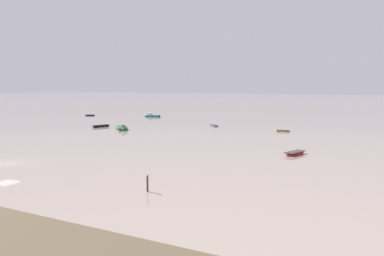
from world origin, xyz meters
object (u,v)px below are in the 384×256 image
object	(u,v)px
rowboat_moored_0	(295,153)
rowboat_moored_3	(90,115)
rowboat_moored_2	(101,126)
motorboat_moored_2	(151,116)
motorboat_moored_0	(122,129)
mooring_post_near	(147,184)
rowboat_moored_4	(283,131)
rowboat_moored_1	(214,126)

from	to	relation	value
rowboat_moored_0	rowboat_moored_3	xyz separation A→B (m)	(-74.90, 39.65, -0.04)
rowboat_moored_2	rowboat_moored_3	distance (m)	35.36
rowboat_moored_2	motorboat_moored_2	xyz separation A→B (m)	(-5.42, 29.73, 0.10)
motorboat_moored_0	rowboat_moored_2	distance (m)	8.58
rowboat_moored_2	mooring_post_near	distance (m)	57.73
rowboat_moored_0	rowboat_moored_4	world-z (taller)	rowboat_moored_0
rowboat_moored_0	rowboat_moored_3	world-z (taller)	rowboat_moored_0
rowboat_moored_3	rowboat_moored_4	bearing A→B (deg)	-36.87
rowboat_moored_1	rowboat_moored_4	size ratio (longest dim) A/B	1.00
rowboat_moored_2	rowboat_moored_4	distance (m)	42.59
rowboat_moored_1	rowboat_moored_2	bearing A→B (deg)	63.69
rowboat_moored_1	mooring_post_near	size ratio (longest dim) A/B	1.76
rowboat_moored_0	mooring_post_near	xyz separation A→B (m)	(-8.36, -25.45, 0.58)
rowboat_moored_3	motorboat_moored_0	bearing A→B (deg)	-63.78
motorboat_moored_2	mooring_post_near	distance (m)	84.34
rowboat_moored_1	motorboat_moored_2	world-z (taller)	motorboat_moored_2
rowboat_moored_1	rowboat_moored_2	distance (m)	27.40
motorboat_moored_0	rowboat_moored_3	distance (m)	43.17
motorboat_moored_2	motorboat_moored_0	bearing A→B (deg)	97.32
motorboat_moored_2	rowboat_moored_0	bearing A→B (deg)	124.83
rowboat_moored_4	motorboat_moored_0	bearing A→B (deg)	-167.21
rowboat_moored_3	rowboat_moored_4	world-z (taller)	rowboat_moored_3
rowboat_moored_2	rowboat_moored_1	bearing A→B (deg)	-38.10
motorboat_moored_2	mooring_post_near	xyz separation A→B (m)	(46.31, -70.49, 0.46)
rowboat_moored_0	rowboat_moored_4	distance (m)	27.39
rowboat_moored_0	rowboat_moored_1	size ratio (longest dim) A/B	1.42
rowboat_moored_1	mooring_post_near	xyz separation A→B (m)	(17.26, -54.61, 0.63)
motorboat_moored_0	rowboat_moored_3	world-z (taller)	motorboat_moored_0
rowboat_moored_0	rowboat_moored_2	xyz separation A→B (m)	(-49.26, 15.30, 0.01)
rowboat_moored_0	motorboat_moored_0	bearing A→B (deg)	91.88
rowboat_moored_2	rowboat_moored_3	world-z (taller)	rowboat_moored_2
motorboat_moored_0	rowboat_moored_2	xyz separation A→B (m)	(-8.23, 2.41, -0.08)
rowboat_moored_2	rowboat_moored_3	xyz separation A→B (m)	(-25.64, 24.35, -0.05)
rowboat_moored_1	rowboat_moored_0	bearing A→B (deg)	164.59
motorboat_moored_0	rowboat_moored_4	distance (m)	35.53
rowboat_moored_3	motorboat_moored_2	bearing A→B (deg)	-10.56
motorboat_moored_0	motorboat_moored_2	xyz separation A→B (m)	(-13.65, 32.14, 0.02)
rowboat_moored_1	rowboat_moored_2	world-z (taller)	rowboat_moored_2
motorboat_moored_0	motorboat_moored_2	bearing A→B (deg)	157.33
rowboat_moored_1	mooring_post_near	world-z (taller)	mooring_post_near
motorboat_moored_2	rowboat_moored_4	bearing A→B (deg)	142.27
rowboat_moored_1	rowboat_moored_4	world-z (taller)	rowboat_moored_1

